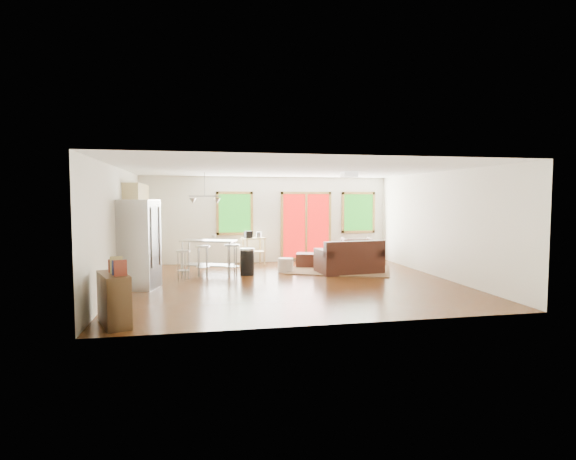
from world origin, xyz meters
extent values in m
cube|color=#371B0A|center=(0.00, 0.00, -0.01)|extent=(7.50, 7.00, 0.02)
cube|color=white|center=(0.00, 0.00, 2.61)|extent=(7.50, 7.00, 0.02)
cube|color=white|center=(0.00, 3.51, 1.30)|extent=(7.50, 0.02, 2.60)
cube|color=white|center=(-3.76, 0.00, 1.30)|extent=(0.02, 7.00, 2.60)
cube|color=white|center=(3.76, 0.00, 1.30)|extent=(0.02, 7.00, 2.60)
cube|color=white|center=(0.00, -3.51, 1.30)|extent=(7.50, 0.02, 2.60)
cube|color=#154F10|center=(-1.00, 3.46, 1.50)|extent=(0.94, 0.02, 1.14)
cube|color=olive|center=(-1.00, 3.46, 2.11)|extent=(1.10, 0.05, 0.08)
cube|color=olive|center=(-1.00, 3.46, 0.89)|extent=(1.10, 0.05, 0.08)
cube|color=olive|center=(-1.51, 3.46, 1.50)|extent=(0.08, 0.05, 1.30)
cube|color=olive|center=(-0.49, 3.46, 1.50)|extent=(0.08, 0.05, 1.30)
cube|color=#A40D0A|center=(1.20, 3.46, 1.10)|extent=(1.44, 0.02, 1.94)
cube|color=olive|center=(1.20, 3.46, 2.11)|extent=(1.60, 0.05, 0.08)
cube|color=olive|center=(1.20, 3.46, 0.09)|extent=(1.60, 0.05, 0.08)
cube|color=olive|center=(0.44, 3.46, 1.10)|extent=(0.08, 0.05, 2.10)
cube|color=olive|center=(1.96, 3.46, 1.10)|extent=(0.08, 0.05, 2.10)
cube|color=olive|center=(1.20, 3.46, 1.10)|extent=(0.08, 0.05, 1.94)
cube|color=#154F10|center=(2.90, 3.46, 1.50)|extent=(0.94, 0.02, 1.14)
cube|color=olive|center=(2.90, 3.46, 2.11)|extent=(1.10, 0.05, 0.08)
cube|color=olive|center=(2.90, 3.46, 0.89)|extent=(1.10, 0.05, 0.08)
cube|color=olive|center=(2.39, 3.46, 1.50)|extent=(0.08, 0.05, 1.30)
cube|color=olive|center=(3.41, 3.46, 1.50)|extent=(0.08, 0.05, 1.30)
cube|color=#4A6239|center=(1.69, 1.54, 0.01)|extent=(3.22, 2.91, 0.03)
cube|color=black|center=(1.78, 1.08, 0.23)|extent=(1.71, 1.07, 0.46)
cube|color=black|center=(1.81, 0.73, 0.66)|extent=(1.64, 0.37, 0.41)
cube|color=black|center=(1.07, 1.01, 0.54)|extent=(0.30, 0.94, 0.17)
cube|color=black|center=(2.48, 1.14, 0.54)|extent=(0.30, 0.94, 0.17)
cube|color=black|center=(1.41, 1.10, 0.52)|extent=(0.73, 0.66, 0.13)
cube|color=black|center=(2.13, 1.16, 0.52)|extent=(0.73, 0.66, 0.13)
cube|color=#372311|center=(2.05, 1.97, 0.34)|extent=(0.96, 0.64, 0.04)
cube|color=#372311|center=(1.66, 1.82, 0.16)|extent=(0.06, 0.06, 0.32)
cube|color=#372311|center=(2.41, 1.73, 0.16)|extent=(0.06, 0.06, 0.32)
cube|color=#372311|center=(1.70, 2.21, 0.16)|extent=(0.06, 0.06, 0.32)
cube|color=#372311|center=(2.45, 2.12, 0.16)|extent=(0.06, 0.06, 0.32)
imported|color=black|center=(2.54, 2.60, 0.44)|extent=(0.98, 0.94, 0.87)
cube|color=black|center=(0.94, 2.28, 0.19)|extent=(0.73, 0.73, 0.39)
cylinder|color=beige|center=(0.18, 1.56, 0.18)|extent=(0.54, 0.54, 0.36)
imported|color=silver|center=(1.94, 1.63, 0.50)|extent=(0.22, 0.23, 0.20)
sphere|color=#B4281B|center=(1.98, 1.65, 0.67)|extent=(0.08, 0.08, 0.08)
sphere|color=#B4281B|center=(1.91, 1.61, 0.69)|extent=(0.08, 0.08, 0.08)
sphere|color=#B4281B|center=(1.94, 1.67, 0.71)|extent=(0.08, 0.08, 0.08)
imported|color=maroon|center=(2.07, 1.58, 0.55)|extent=(0.22, 0.11, 0.31)
cube|color=tan|center=(-3.45, 1.70, 0.45)|extent=(0.60, 2.20, 0.90)
cube|color=black|center=(-3.45, 1.70, 0.92)|extent=(0.64, 2.24, 0.04)
cube|color=tan|center=(-3.57, 1.70, 1.95)|extent=(0.36, 2.20, 0.70)
cylinder|color=#B7BABC|center=(-3.45, 1.20, 1.03)|extent=(0.12, 0.12, 0.18)
cube|color=black|center=(-3.45, 2.10, 1.04)|extent=(0.22, 0.18, 0.20)
cube|color=#B7BABC|center=(-3.35, 0.00, 0.96)|extent=(0.94, 0.92, 1.92)
cube|color=gray|center=(-2.99, -0.09, 0.96)|extent=(0.21, 0.68, 1.88)
cylinder|color=gray|center=(-3.03, -0.33, 1.12)|extent=(0.03, 0.03, 1.28)
cylinder|color=gray|center=(-2.91, 0.13, 1.12)|extent=(0.03, 0.03, 1.28)
cube|color=#B7BABC|center=(-1.82, 1.63, 0.86)|extent=(1.49, 1.01, 0.04)
cube|color=gray|center=(-1.82, 1.63, 0.23)|extent=(1.37, 0.91, 0.03)
cylinder|color=gray|center=(-2.48, 1.66, 0.42)|extent=(0.05, 0.05, 0.84)
cylinder|color=gray|center=(-1.31, 1.21, 0.42)|extent=(0.05, 0.05, 0.84)
cylinder|color=gray|center=(-2.33, 2.05, 0.42)|extent=(0.05, 0.05, 0.84)
cylinder|color=gray|center=(-1.16, 1.61, 0.42)|extent=(0.05, 0.05, 0.84)
imported|color=white|center=(-1.69, 1.41, 1.01)|extent=(0.14, 0.12, 0.11)
cylinder|color=#B7BABC|center=(-2.44, 0.94, 0.68)|extent=(0.43, 0.43, 0.04)
cylinder|color=gray|center=(-2.32, 0.99, 0.33)|extent=(0.03, 0.03, 0.66)
cylinder|color=gray|center=(-2.49, 1.06, 0.33)|extent=(0.03, 0.03, 0.66)
cylinder|color=gray|center=(-2.56, 0.89, 0.33)|extent=(0.03, 0.03, 0.66)
cylinder|color=gray|center=(-2.39, 0.82, 0.33)|extent=(0.03, 0.03, 0.66)
cylinder|color=gray|center=(-2.44, 0.94, 0.21)|extent=(0.39, 0.39, 0.01)
cylinder|color=#B7BABC|center=(-1.98, 1.25, 0.76)|extent=(0.41, 0.41, 0.04)
cylinder|color=gray|center=(-1.87, 1.33, 0.37)|extent=(0.03, 0.03, 0.74)
cylinder|color=gray|center=(-2.06, 1.36, 0.37)|extent=(0.03, 0.03, 0.74)
cylinder|color=gray|center=(-2.09, 1.16, 0.37)|extent=(0.03, 0.03, 0.74)
cylinder|color=gray|center=(-1.89, 1.14, 0.37)|extent=(0.03, 0.03, 0.74)
cylinder|color=gray|center=(-1.98, 1.25, 0.24)|extent=(0.37, 0.37, 0.02)
cylinder|color=#B7BABC|center=(-1.25, 1.14, 0.78)|extent=(0.40, 0.40, 0.04)
cylinder|color=gray|center=(-1.14, 1.24, 0.38)|extent=(0.03, 0.03, 0.76)
cylinder|color=gray|center=(-1.35, 1.25, 0.38)|extent=(0.03, 0.03, 0.76)
cylinder|color=gray|center=(-1.36, 1.05, 0.38)|extent=(0.03, 0.03, 0.76)
cylinder|color=gray|center=(-1.15, 1.04, 0.38)|extent=(0.03, 0.03, 0.76)
cylinder|color=gray|center=(-1.25, 1.14, 0.25)|extent=(0.36, 0.36, 0.02)
cylinder|color=black|center=(-0.87, 1.27, 0.32)|extent=(0.37, 0.37, 0.63)
cylinder|color=#B7BABC|center=(-0.87, 1.27, 0.65)|extent=(0.38, 0.38, 0.05)
cube|color=tan|center=(-0.48, 3.09, 0.77)|extent=(0.74, 0.57, 0.04)
cube|color=tan|center=(-0.48, 3.09, 0.37)|extent=(0.69, 0.54, 0.03)
cube|color=tan|center=(-0.71, 2.86, 0.39)|extent=(0.05, 0.05, 0.78)
cube|color=tan|center=(-0.17, 3.00, 0.39)|extent=(0.05, 0.05, 0.78)
cube|color=tan|center=(-0.79, 3.18, 0.39)|extent=(0.05, 0.05, 0.78)
cube|color=tan|center=(-0.26, 3.32, 0.39)|extent=(0.05, 0.05, 0.78)
cube|color=black|center=(-0.64, 3.05, 0.89)|extent=(0.25, 0.23, 0.20)
cylinder|color=#B7BABC|center=(-0.32, 3.13, 0.87)|extent=(0.18, 0.18, 0.17)
cube|color=#372311|center=(-3.35, -2.86, 0.40)|extent=(0.64, 0.96, 0.80)
cube|color=maroon|center=(-3.20, -3.12, 0.92)|extent=(0.19, 0.11, 0.24)
cube|color=navy|center=(-3.25, -2.98, 0.91)|extent=(0.19, 0.11, 0.22)
cube|color=tan|center=(-3.30, -2.84, 0.93)|extent=(0.19, 0.11, 0.26)
cube|color=maroon|center=(-3.36, -2.70, 0.90)|extent=(0.19, 0.11, 0.20)
cube|color=white|center=(1.60, 0.60, 2.53)|extent=(0.35, 0.35, 0.12)
cylinder|color=gray|center=(-1.90, 1.50, 2.30)|extent=(0.02, 0.02, 0.60)
cube|color=gray|center=(-1.90, 1.50, 2.00)|extent=(0.80, 0.04, 0.03)
cone|color=#B7BABC|center=(-2.20, 1.50, 1.88)|extent=(0.18, 0.18, 0.14)
cone|color=#B7BABC|center=(-1.60, 1.50, 1.88)|extent=(0.18, 0.18, 0.14)
camera|label=1|loc=(-2.05, -10.03, 1.94)|focal=28.00mm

